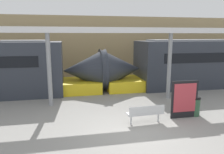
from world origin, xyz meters
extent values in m
plane|color=gray|center=(0.00, 0.00, 0.00)|extent=(60.00, 60.00, 0.00)
cube|color=tan|center=(0.00, 10.90, 2.50)|extent=(56.00, 0.20, 5.00)
cone|color=#2D333D|center=(1.15, 6.63, 1.32)|extent=(2.66, 2.63, 2.63)
cube|color=yellow|center=(1.40, 6.63, 0.35)|extent=(2.39, 2.46, 0.70)
cone|color=#2D333D|center=(-1.15, 6.63, 1.32)|extent=(2.66, 2.63, 2.63)
cube|color=yellow|center=(-1.40, 6.63, 0.35)|extent=(2.39, 2.46, 0.70)
cube|color=silver|center=(0.78, 0.90, 0.42)|extent=(1.48, 0.51, 0.04)
cube|color=silver|center=(0.79, 0.70, 0.60)|extent=(1.46, 0.10, 0.33)
cylinder|color=silver|center=(0.20, 0.87, 0.20)|extent=(0.07, 0.07, 0.40)
cylinder|color=silver|center=(1.37, 0.93, 0.20)|extent=(0.07, 0.07, 0.40)
cylinder|color=#2D5138|center=(3.20, 1.33, 0.38)|extent=(0.50, 0.50, 0.75)
cylinder|color=black|center=(3.20, 1.33, 0.78)|extent=(0.53, 0.53, 0.06)
cube|color=black|center=(2.61, 1.13, 0.81)|extent=(1.18, 0.06, 1.61)
cube|color=#B73842|center=(2.61, 1.10, 0.89)|extent=(1.00, 0.01, 1.22)
cylinder|color=gray|center=(3.28, 4.02, 1.79)|extent=(0.22, 0.22, 3.58)
cylinder|color=gray|center=(-3.07, 4.02, 1.79)|extent=(0.22, 0.22, 3.58)
cube|color=silver|center=(3.28, 4.02, 3.72)|extent=(28.00, 0.60, 0.28)
camera|label=1|loc=(-2.17, -6.94, 3.46)|focal=35.00mm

